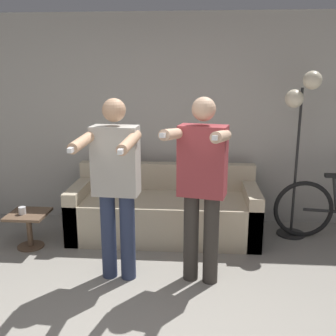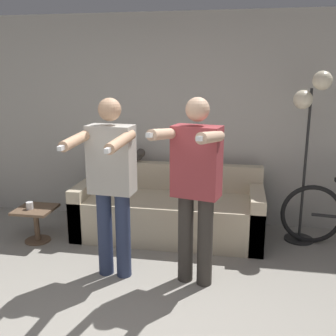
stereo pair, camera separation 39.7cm
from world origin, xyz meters
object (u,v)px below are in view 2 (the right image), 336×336
at_px(floor_lamp, 310,113).
at_px(cup, 30,206).
at_px(couch, 169,212).
at_px(person_left, 111,178).
at_px(person_right, 196,181).
at_px(cat, 133,156).
at_px(side_table, 36,218).

distance_m(floor_lamp, cup, 3.26).
bearing_deg(couch, cup, -162.33).
relative_size(person_left, floor_lamp, 0.88).
bearing_deg(couch, floor_lamp, 4.41).
xyz_separation_m(person_right, cup, (-1.93, 0.56, -0.54)).
bearing_deg(floor_lamp, cat, 174.11).
bearing_deg(side_table, person_left, -27.97).
relative_size(person_right, cat, 4.13).
bearing_deg(cup, side_table, 38.73).
xyz_separation_m(floor_lamp, side_table, (-2.99, -0.56, -1.18)).
bearing_deg(person_left, cat, 101.08).
relative_size(cat, side_table, 0.99).
relative_size(person_right, floor_lamp, 0.89).
relative_size(floor_lamp, cup, 23.79).
bearing_deg(cup, floor_lamp, 11.18).
distance_m(cat, side_table, 1.36).
distance_m(person_left, side_table, 1.43).
bearing_deg(cat, floor_lamp, -5.89).
bearing_deg(couch, cat, 147.74).
bearing_deg(couch, person_right, -68.16).
distance_m(person_right, side_table, 2.09).
relative_size(person_right, side_table, 4.09).
height_order(couch, cup, couch).
bearing_deg(person_right, person_left, -167.14).
distance_m(side_table, cup, 0.16).
height_order(cat, floor_lamp, floor_lamp).
height_order(person_left, cat, person_left).
height_order(person_left, person_right, person_right).
relative_size(person_left, side_table, 4.05).
bearing_deg(floor_lamp, person_left, -148.34).
bearing_deg(cup, person_right, -16.07).
distance_m(cat, floor_lamp, 2.13).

